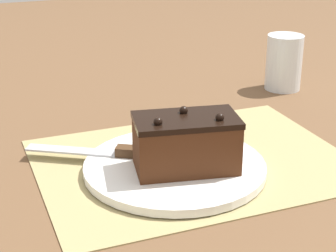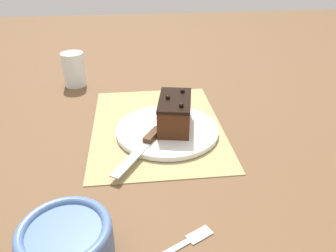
{
  "view_description": "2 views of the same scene",
  "coord_description": "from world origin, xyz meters",
  "px_view_note": "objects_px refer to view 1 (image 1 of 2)",
  "views": [
    {
      "loc": [
        0.31,
        0.69,
        0.37
      ],
      "look_at": [
        0.05,
        0.02,
        0.07
      ],
      "focal_mm": 60.0,
      "sensor_mm": 36.0,
      "label": 1
    },
    {
      "loc": [
        0.76,
        -0.06,
        0.44
      ],
      "look_at": [
        0.08,
        0.02,
        0.04
      ],
      "focal_mm": 35.0,
      "sensor_mm": 36.0,
      "label": 2
    }
  ],
  "objects_px": {
    "serving_knife": "(115,152)",
    "drinking_glass": "(284,62)",
    "cake_plate": "(175,167)",
    "chocolate_cake": "(186,143)"
  },
  "relations": [
    {
      "from": "cake_plate",
      "to": "drinking_glass",
      "type": "height_order",
      "value": "drinking_glass"
    },
    {
      "from": "drinking_glass",
      "to": "chocolate_cake",
      "type": "bearing_deg",
      "value": 40.65
    },
    {
      "from": "cake_plate",
      "to": "chocolate_cake",
      "type": "distance_m",
      "value": 0.05
    },
    {
      "from": "cake_plate",
      "to": "chocolate_cake",
      "type": "bearing_deg",
      "value": 112.95
    },
    {
      "from": "serving_knife",
      "to": "drinking_glass",
      "type": "bearing_deg",
      "value": -31.52
    },
    {
      "from": "chocolate_cake",
      "to": "serving_knife",
      "type": "bearing_deg",
      "value": -44.6
    },
    {
      "from": "cake_plate",
      "to": "drinking_glass",
      "type": "bearing_deg",
      "value": -142.03
    },
    {
      "from": "chocolate_cake",
      "to": "drinking_glass",
      "type": "distance_m",
      "value": 0.45
    },
    {
      "from": "cake_plate",
      "to": "drinking_glass",
      "type": "xyz_separation_m",
      "value": [
        -0.35,
        -0.28,
        0.05
      ]
    },
    {
      "from": "cake_plate",
      "to": "serving_knife",
      "type": "bearing_deg",
      "value": -39.37
    }
  ]
}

